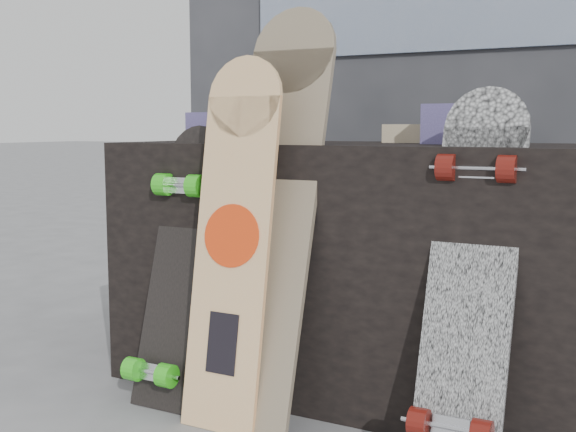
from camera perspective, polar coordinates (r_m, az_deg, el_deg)
The scene contains 9 objects.
vendor_table at distance 2.33m, azimuth 5.94°, elevation -4.15°, with size 1.60×0.60×0.80m, color black.
booth at distance 3.10m, azimuth 12.15°, elevation 11.54°, with size 2.40×0.22×2.20m.
merch_box_purple at distance 2.49m, azimuth -5.60°, elevation 6.99°, with size 0.18×0.12×0.10m, color #3D3771.
merch_box_small at distance 2.26m, azimuth 12.66°, elevation 7.10°, with size 0.14×0.14×0.12m, color #3D3771.
merch_box_flat at distance 2.40m, azimuth 10.31°, elevation 6.43°, with size 0.22×0.10×0.06m, color #D1B78C.
longboard_geisha at distance 2.06m, azimuth -4.33°, elevation -1.16°, with size 0.24×0.20×1.06m.
longboard_celtic at distance 2.09m, azimuth -1.11°, elevation 1.30°, with size 0.27×0.36×1.21m.
longboard_cascadia at distance 1.88m, azimuth 14.24°, elevation -4.16°, with size 0.22×0.35×0.96m.
skateboard_dark at distance 2.27m, azimuth -8.80°, elevation -3.53°, with size 0.19×0.33×0.86m.
Camera 1 is at (0.86, -1.62, 0.85)m, focal length 45.00 mm.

